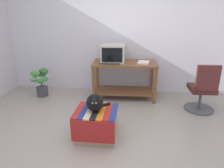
{
  "coord_description": "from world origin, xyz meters",
  "views": [
    {
      "loc": [
        0.46,
        -2.41,
        1.72
      ],
      "look_at": [
        0.08,
        0.85,
        0.55
      ],
      "focal_mm": 32.93,
      "sensor_mm": 36.0,
      "label": 1
    }
  ],
  "objects_px": {
    "keyboard": "(110,63)",
    "office_chair": "(203,91)",
    "potted_plant": "(41,83)",
    "desk": "(124,74)",
    "book": "(144,62)",
    "ottoman_with_blanket": "(96,123)",
    "cat": "(95,102)",
    "tv_monitor": "(113,53)"
  },
  "relations": [
    {
      "from": "ottoman_with_blanket",
      "to": "desk",
      "type": "bearing_deg",
      "value": 78.48
    },
    {
      "from": "ottoman_with_blanket",
      "to": "potted_plant",
      "type": "relative_size",
      "value": 1.0
    },
    {
      "from": "book",
      "to": "potted_plant",
      "type": "xyz_separation_m",
      "value": [
        -2.12,
        -0.1,
        -0.48
      ]
    },
    {
      "from": "potted_plant",
      "to": "office_chair",
      "type": "relative_size",
      "value": 0.65
    },
    {
      "from": "book",
      "to": "potted_plant",
      "type": "height_order",
      "value": "book"
    },
    {
      "from": "keyboard",
      "to": "book",
      "type": "bearing_deg",
      "value": 11.16
    },
    {
      "from": "book",
      "to": "cat",
      "type": "height_order",
      "value": "book"
    },
    {
      "from": "keyboard",
      "to": "cat",
      "type": "distance_m",
      "value": 1.34
    },
    {
      "from": "tv_monitor",
      "to": "book",
      "type": "xyz_separation_m",
      "value": [
        0.62,
        -0.08,
        -0.15
      ]
    },
    {
      "from": "keyboard",
      "to": "office_chair",
      "type": "height_order",
      "value": "office_chair"
    },
    {
      "from": "desk",
      "to": "tv_monitor",
      "type": "bearing_deg",
      "value": 164.96
    },
    {
      "from": "potted_plant",
      "to": "keyboard",
      "type": "bearing_deg",
      "value": -1.04
    },
    {
      "from": "keyboard",
      "to": "potted_plant",
      "type": "bearing_deg",
      "value": 179.05
    },
    {
      "from": "ottoman_with_blanket",
      "to": "office_chair",
      "type": "xyz_separation_m",
      "value": [
        1.71,
        1.01,
        0.18
      ]
    },
    {
      "from": "keyboard",
      "to": "ottoman_with_blanket",
      "type": "relative_size",
      "value": 0.69
    },
    {
      "from": "ottoman_with_blanket",
      "to": "potted_plant",
      "type": "bearing_deg",
      "value": 136.74
    },
    {
      "from": "book",
      "to": "cat",
      "type": "xyz_separation_m",
      "value": [
        -0.69,
        -1.45,
        -0.24
      ]
    },
    {
      "from": "ottoman_with_blanket",
      "to": "office_chair",
      "type": "relative_size",
      "value": 0.65
    },
    {
      "from": "keyboard",
      "to": "potted_plant",
      "type": "height_order",
      "value": "keyboard"
    },
    {
      "from": "tv_monitor",
      "to": "office_chair",
      "type": "xyz_separation_m",
      "value": [
        1.66,
        -0.53,
        -0.54
      ]
    },
    {
      "from": "desk",
      "to": "keyboard",
      "type": "distance_m",
      "value": 0.41
    },
    {
      "from": "desk",
      "to": "potted_plant",
      "type": "bearing_deg",
      "value": -178.73
    },
    {
      "from": "tv_monitor",
      "to": "cat",
      "type": "xyz_separation_m",
      "value": [
        -0.07,
        -1.53,
        -0.39
      ]
    },
    {
      "from": "book",
      "to": "cat",
      "type": "bearing_deg",
      "value": -105.3
    },
    {
      "from": "desk",
      "to": "keyboard",
      "type": "bearing_deg",
      "value": -154.18
    },
    {
      "from": "office_chair",
      "to": "book",
      "type": "bearing_deg",
      "value": -25.32
    },
    {
      "from": "office_chair",
      "to": "keyboard",
      "type": "bearing_deg",
      "value": -12.72
    },
    {
      "from": "keyboard",
      "to": "ottoman_with_blanket",
      "type": "bearing_deg",
      "value": -90.76
    },
    {
      "from": "desk",
      "to": "book",
      "type": "xyz_separation_m",
      "value": [
        0.37,
        -0.03,
        0.26
      ]
    },
    {
      "from": "ottoman_with_blanket",
      "to": "office_chair",
      "type": "distance_m",
      "value": 2.0
    },
    {
      "from": "desk",
      "to": "potted_plant",
      "type": "height_order",
      "value": "desk"
    },
    {
      "from": "cat",
      "to": "book",
      "type": "bearing_deg",
      "value": 54.44
    },
    {
      "from": "desk",
      "to": "keyboard",
      "type": "relative_size",
      "value": 3.24
    },
    {
      "from": "desk",
      "to": "cat",
      "type": "xyz_separation_m",
      "value": [
        -0.32,
        -1.48,
        0.02
      ]
    },
    {
      "from": "potted_plant",
      "to": "ottoman_with_blanket",
      "type": "bearing_deg",
      "value": -43.26
    },
    {
      "from": "potted_plant",
      "to": "cat",
      "type": "bearing_deg",
      "value": -43.32
    },
    {
      "from": "keyboard",
      "to": "office_chair",
      "type": "bearing_deg",
      "value": -10.57
    },
    {
      "from": "cat",
      "to": "office_chair",
      "type": "relative_size",
      "value": 0.43
    },
    {
      "from": "office_chair",
      "to": "desk",
      "type": "bearing_deg",
      "value": -20.67
    },
    {
      "from": "potted_plant",
      "to": "desk",
      "type": "bearing_deg",
      "value": 4.23
    },
    {
      "from": "desk",
      "to": "office_chair",
      "type": "height_order",
      "value": "office_chair"
    },
    {
      "from": "book",
      "to": "ottoman_with_blanket",
      "type": "height_order",
      "value": "book"
    }
  ]
}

